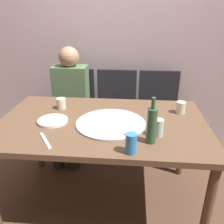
# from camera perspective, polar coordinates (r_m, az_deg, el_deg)

# --- Properties ---
(ground_plane) EXTENTS (8.00, 8.00, 0.00)m
(ground_plane) POSITION_cam_1_polar(r_m,az_deg,el_deg) (2.17, -2.10, -20.26)
(ground_plane) COLOR #513828
(back_wall) EXTENTS (6.00, 0.10, 2.60)m
(back_wall) POSITION_cam_1_polar(r_m,az_deg,el_deg) (2.77, 0.79, 19.36)
(back_wall) COLOR #B29EA3
(back_wall) RESTS_ON ground_plane
(dining_table) EXTENTS (1.54, 0.95, 0.75)m
(dining_table) POSITION_cam_1_polar(r_m,az_deg,el_deg) (1.77, -2.42, -4.36)
(dining_table) COLOR brown
(dining_table) RESTS_ON ground_plane
(pizza_tray) EXTENTS (0.50, 0.50, 0.01)m
(pizza_tray) POSITION_cam_1_polar(r_m,az_deg,el_deg) (1.69, -0.31, -2.72)
(pizza_tray) COLOR #ADADB2
(pizza_tray) RESTS_ON dining_table
(wine_bottle) EXTENTS (0.06, 0.06, 0.30)m
(wine_bottle) POSITION_cam_1_polar(r_m,az_deg,el_deg) (1.43, 9.63, -3.14)
(wine_bottle) COLOR #2D5133
(wine_bottle) RESTS_ON dining_table
(tumbler_near) EXTENTS (0.06, 0.06, 0.12)m
(tumbler_near) POSITION_cam_1_polar(r_m,az_deg,el_deg) (1.54, 11.26, -3.78)
(tumbler_near) COLOR #B7C6BC
(tumbler_near) RESTS_ON dining_table
(tumbler_far) EXTENTS (0.07, 0.07, 0.09)m
(tumbler_far) POSITION_cam_1_polar(r_m,az_deg,el_deg) (1.93, 16.40, 1.06)
(tumbler_far) COLOR beige
(tumbler_far) RESTS_ON dining_table
(wine_glass) EXTENTS (0.08, 0.08, 0.09)m
(wine_glass) POSITION_cam_1_polar(r_m,az_deg,el_deg) (1.98, -12.26, 2.03)
(wine_glass) COLOR beige
(wine_glass) RESTS_ON dining_table
(soda_can) EXTENTS (0.07, 0.07, 0.12)m
(soda_can) POSITION_cam_1_polar(r_m,az_deg,el_deg) (1.34, 4.67, -7.63)
(soda_can) COLOR #337AC1
(soda_can) RESTS_ON dining_table
(plate_stack) EXTENTS (0.22, 0.22, 0.02)m
(plate_stack) POSITION_cam_1_polar(r_m,az_deg,el_deg) (1.77, -14.24, -2.09)
(plate_stack) COLOR white
(plate_stack) RESTS_ON dining_table
(table_knife) EXTENTS (0.14, 0.19, 0.01)m
(table_knife) POSITION_cam_1_polar(r_m,az_deg,el_deg) (1.54, -15.90, -6.67)
(table_knife) COLOR #B7B7BC
(table_knife) RESTS_ON dining_table
(chair_left) EXTENTS (0.44, 0.44, 0.90)m
(chair_left) POSITION_cam_1_polar(r_m,az_deg,el_deg) (2.70, -9.28, 1.76)
(chair_left) COLOR black
(chair_left) RESTS_ON ground_plane
(chair_middle) EXTENTS (0.44, 0.44, 0.90)m
(chair_middle) POSITION_cam_1_polar(r_m,az_deg,el_deg) (2.63, 0.96, 1.42)
(chair_middle) COLOR black
(chair_middle) RESTS_ON ground_plane
(chair_right) EXTENTS (0.44, 0.44, 0.90)m
(chair_right) POSITION_cam_1_polar(r_m,az_deg,el_deg) (2.64, 11.17, 1.04)
(chair_right) COLOR black
(chair_right) RESTS_ON ground_plane
(guest_in_sweater) EXTENTS (0.36, 0.56, 1.17)m
(guest_in_sweater) POSITION_cam_1_polar(r_m,az_deg,el_deg) (2.52, -10.29, 3.17)
(guest_in_sweater) COLOR #4C6B47
(guest_in_sweater) RESTS_ON ground_plane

